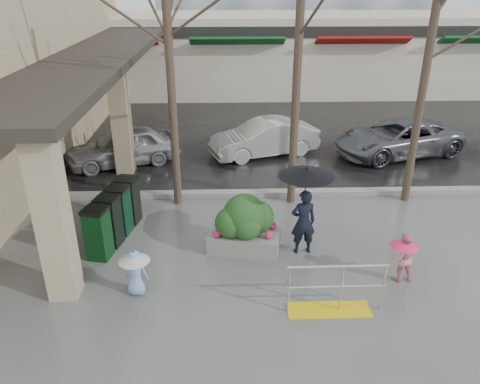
{
  "coord_description": "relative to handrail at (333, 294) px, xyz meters",
  "views": [
    {
      "loc": [
        -0.66,
        -8.35,
        5.87
      ],
      "look_at": [
        -0.32,
        1.47,
        1.3
      ],
      "focal_mm": 35.0,
      "sensor_mm": 36.0,
      "label": 1
    }
  ],
  "objects": [
    {
      "name": "ground",
      "position": [
        -1.36,
        1.2,
        -0.38
      ],
      "size": [
        120.0,
        120.0,
        0.0
      ],
      "primitive_type": "plane",
      "color": "#51514F",
      "rests_on": "ground"
    },
    {
      "name": "street_asphalt",
      "position": [
        -1.36,
        23.2,
        -0.37
      ],
      "size": [
        120.0,
        36.0,
        0.01
      ],
      "primitive_type": "cube",
      "color": "black",
      "rests_on": "ground"
    },
    {
      "name": "curb",
      "position": [
        -1.36,
        5.2,
        -0.3
      ],
      "size": [
        120.0,
        0.3,
        0.15
      ],
      "primitive_type": "cube",
      "color": "gray",
      "rests_on": "ground"
    },
    {
      "name": "canopy_slab",
      "position": [
        -6.16,
        9.2,
        3.25
      ],
      "size": [
        2.8,
        18.0,
        0.25
      ],
      "primitive_type": "cube",
      "color": "#2D2823",
      "rests_on": "pillar_front"
    },
    {
      "name": "pillar_front",
      "position": [
        -5.26,
        0.7,
        1.37
      ],
      "size": [
        0.55,
        0.55,
        3.5
      ],
      "primitive_type": "cube",
      "color": "tan",
      "rests_on": "ground"
    },
    {
      "name": "pillar_back",
      "position": [
        -5.26,
        7.2,
        1.37
      ],
      "size": [
        0.55,
        0.55,
        3.5
      ],
      "primitive_type": "cube",
      "color": "tan",
      "rests_on": "ground"
    },
    {
      "name": "storefront_row",
      "position": [
        0.64,
        19.17,
        1.64
      ],
      "size": [
        34.0,
        6.74,
        4.0
      ],
      "color": "beige",
      "rests_on": "ground"
    },
    {
      "name": "handrail",
      "position": [
        0.0,
        0.0,
        0.0
      ],
      "size": [
        1.9,
        0.5,
        1.03
      ],
      "color": "yellow",
      "rests_on": "ground"
    },
    {
      "name": "tree_west",
      "position": [
        -3.36,
        4.8,
        4.71
      ],
      "size": [
        3.2,
        3.2,
        6.8
      ],
      "color": "#382B21",
      "rests_on": "ground"
    },
    {
      "name": "tree_midwest",
      "position": [
        -0.16,
        4.8,
        4.86
      ],
      "size": [
        3.2,
        3.2,
        7.0
      ],
      "color": "#382B21",
      "rests_on": "ground"
    },
    {
      "name": "tree_mideast",
      "position": [
        3.14,
        4.8,
        4.48
      ],
      "size": [
        3.2,
        3.2,
        6.5
      ],
      "color": "#382B21",
      "rests_on": "ground"
    },
    {
      "name": "woman",
      "position": [
        -0.26,
        2.12,
        0.96
      ],
      "size": [
        1.25,
        1.25,
        2.14
      ],
      "rotation": [
        0.0,
        0.0,
        3.26
      ],
      "color": "black",
      "rests_on": "ground"
    },
    {
      "name": "child_pink",
      "position": [
        1.64,
        0.97,
        0.24
      ],
      "size": [
        0.59,
        0.59,
        1.09
      ],
      "rotation": [
        0.0,
        0.0,
        3.21
      ],
      "color": "pink",
      "rests_on": "ground"
    },
    {
      "name": "child_blue",
      "position": [
        -3.83,
        0.67,
        0.24
      ],
      "size": [
        0.62,
        0.62,
        1.0
      ],
      "rotation": [
        0.0,
        0.0,
        2.96
      ],
      "color": "#7CA5DD",
      "rests_on": "ground"
    },
    {
      "name": "planter",
      "position": [
        -1.59,
        2.26,
        0.3
      ],
      "size": [
        1.76,
        1.13,
        1.42
      ],
      "rotation": [
        0.0,
        0.0,
        -0.21
      ],
      "color": "slate",
      "rests_on": "ground"
    },
    {
      "name": "news_boxes",
      "position": [
        -4.7,
        2.89,
        0.25
      ],
      "size": [
        0.97,
        2.28,
        1.24
      ],
      "rotation": [
        0.0,
        0.0,
        -0.22
      ],
      "color": "#0D3D17",
      "rests_on": "ground"
    },
    {
      "name": "car_a",
      "position": [
        -5.43,
        7.88,
        0.25
      ],
      "size": [
        3.99,
        2.71,
        1.26
      ],
      "primitive_type": "imported",
      "rotation": [
        0.0,
        0.0,
        -1.21
      ],
      "color": "#A1A2A6",
      "rests_on": "ground"
    },
    {
      "name": "car_b",
      "position": [
        -0.62,
        8.61,
        0.25
      ],
      "size": [
        4.05,
        2.54,
        1.26
      ],
      "primitive_type": "imported",
      "rotation": [
        0.0,
        0.0,
        -1.23
      ],
      "color": "silver",
      "rests_on": "ground"
    },
    {
      "name": "car_c",
      "position": [
        4.12,
        8.47,
        0.25
      ],
      "size": [
        4.94,
        3.28,
        1.26
      ],
      "primitive_type": "imported",
      "rotation": [
        0.0,
        0.0,
        -1.29
      ],
      "color": "#5B5D62",
      "rests_on": "ground"
    }
  ]
}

